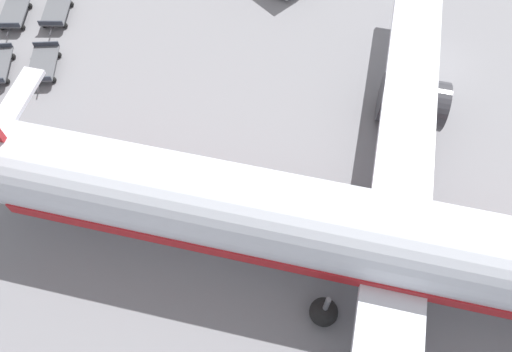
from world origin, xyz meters
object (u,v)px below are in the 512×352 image
at_px(baggage_dolly_row_mid_b_col_b, 57,11).
at_px(baggage_dolly_row_mid_b_col_c, 43,64).
at_px(airplane, 426,249).
at_px(baggage_dolly_row_mid_a_col_b, 14,13).

distance_m(baggage_dolly_row_mid_b_col_b, baggage_dolly_row_mid_b_col_c, 4.84).
relative_size(airplane, baggage_dolly_row_mid_b_col_c, 12.54).
relative_size(baggage_dolly_row_mid_a_col_b, baggage_dolly_row_mid_b_col_b, 1.00).
xyz_separation_m(airplane, baggage_dolly_row_mid_a_col_b, (-15.83, -25.31, -2.87)).
height_order(baggage_dolly_row_mid_a_col_b, baggage_dolly_row_mid_b_col_c, same).
distance_m(baggage_dolly_row_mid_a_col_b, baggage_dolly_row_mid_b_col_b, 2.81).
bearing_deg(baggage_dolly_row_mid_a_col_b, airplane, 57.97).
bearing_deg(airplane, baggage_dolly_row_mid_b_col_c, -117.71).
xyz_separation_m(baggage_dolly_row_mid_a_col_b, baggage_dolly_row_mid_b_col_b, (-0.45, 2.77, 0.00)).
relative_size(baggage_dolly_row_mid_a_col_b, baggage_dolly_row_mid_b_col_c, 1.00).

